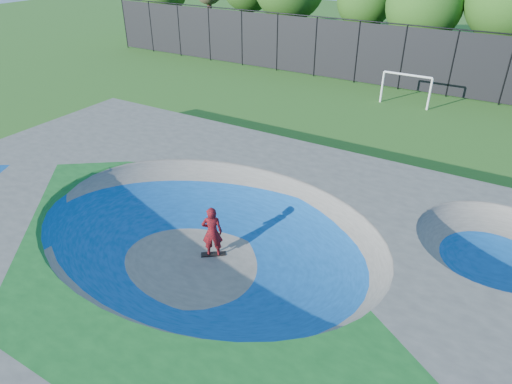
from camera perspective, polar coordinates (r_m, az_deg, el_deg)
ground at (r=14.34m, az=-6.11°, el=-9.00°), size 120.00×120.00×0.00m
skate_deck at (r=13.88m, az=-6.28°, el=-6.59°), size 22.00×14.00×1.50m
skater at (r=14.18m, az=-5.50°, el=-5.02°), size 0.77×0.69×1.76m
skateboard at (r=14.69m, az=-5.34°, el=-7.76°), size 0.76×0.64×0.05m
soccer_goal at (r=28.36m, az=18.29°, el=12.71°), size 2.87×0.12×1.89m
fence at (r=31.33m, az=17.88°, el=15.81°), size 48.09×0.09×4.04m
treeline at (r=35.15m, az=28.10°, el=20.43°), size 51.96×7.63×8.26m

